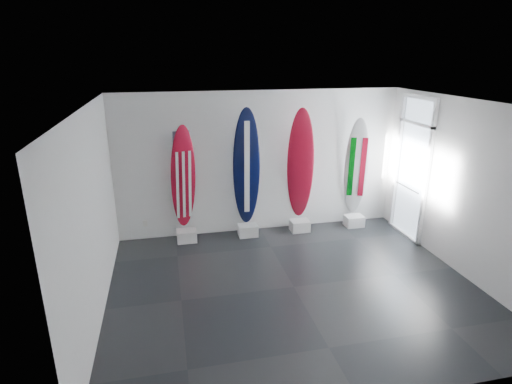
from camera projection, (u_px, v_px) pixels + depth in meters
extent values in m
plane|color=black|center=(294.00, 287.00, 6.91)|extent=(6.00, 6.00, 0.00)
plane|color=white|center=(300.00, 104.00, 5.96)|extent=(6.00, 6.00, 0.00)
plane|color=white|center=(260.00, 163.00, 8.75)|extent=(6.00, 0.00, 6.00)
plane|color=white|center=(374.00, 286.00, 4.12)|extent=(6.00, 0.00, 6.00)
plane|color=white|center=(92.00, 218.00, 5.82)|extent=(0.00, 5.00, 5.00)
plane|color=white|center=(465.00, 189.00, 7.05)|extent=(0.00, 5.00, 5.00)
cube|color=silver|center=(187.00, 236.00, 8.56)|extent=(0.40, 0.30, 0.24)
ellipsoid|color=maroon|center=(183.00, 178.00, 8.27)|extent=(0.57, 0.50, 2.20)
cube|color=silver|center=(248.00, 230.00, 8.82)|extent=(0.40, 0.30, 0.24)
ellipsoid|color=black|center=(247.00, 168.00, 8.48)|extent=(0.56, 0.21, 2.47)
cube|color=silver|center=(300.00, 226.00, 9.06)|extent=(0.40, 0.30, 0.24)
ellipsoid|color=maroon|center=(300.00, 165.00, 8.73)|extent=(0.68, 0.62, 2.46)
cube|color=silver|center=(354.00, 221.00, 9.32)|extent=(0.40, 0.30, 0.24)
ellipsoid|color=silver|center=(356.00, 167.00, 9.03)|extent=(0.60, 0.52, 2.21)
cube|color=silver|center=(145.00, 223.00, 8.59)|extent=(0.09, 0.02, 0.13)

